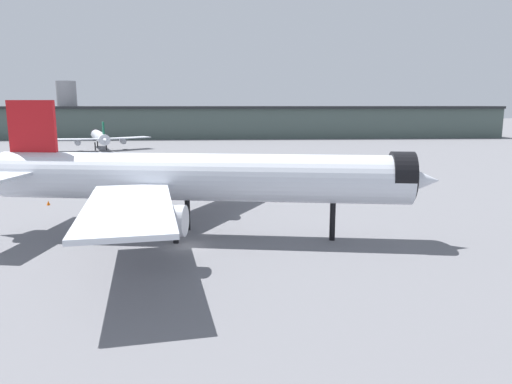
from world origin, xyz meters
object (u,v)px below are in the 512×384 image
Objects in this scene: service_truck_front at (181,182)px; traffic_cone_near_nose at (48,203)px; airliner_far_taxiway at (100,137)px; traffic_cone_wingtip at (212,188)px; airliner_near_gate at (198,178)px.

traffic_cone_near_nose is at bearing -79.94° from service_truck_front.
traffic_cone_near_nose is at bearing 169.89° from airliner_far_taxiway.
service_truck_front is 6.30m from traffic_cone_wingtip.
traffic_cone_near_nose reaches higher than traffic_cone_wingtip.
traffic_cone_near_nose is 1.01× the size of traffic_cone_wingtip.
service_truck_front is (-2.50, 35.02, -6.04)m from airliner_near_gate.
airliner_far_taxiway is at bearing -179.44° from service_truck_front.
service_truck_front reaches higher than traffic_cone_wingtip.
airliner_near_gate is 35.62m from service_truck_front.
airliner_near_gate is 75.97× the size of traffic_cone_near_nose.
airliner_near_gate is at bearing -179.79° from airliner_far_taxiway.
traffic_cone_wingtip is at bearing 20.56° from traffic_cone_near_nose.
traffic_cone_near_nose is 30.05m from traffic_cone_wingtip.
airliner_far_taxiway is 96.01m from traffic_cone_wingtip.
airliner_far_taxiway is 99.93m from traffic_cone_near_nose.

